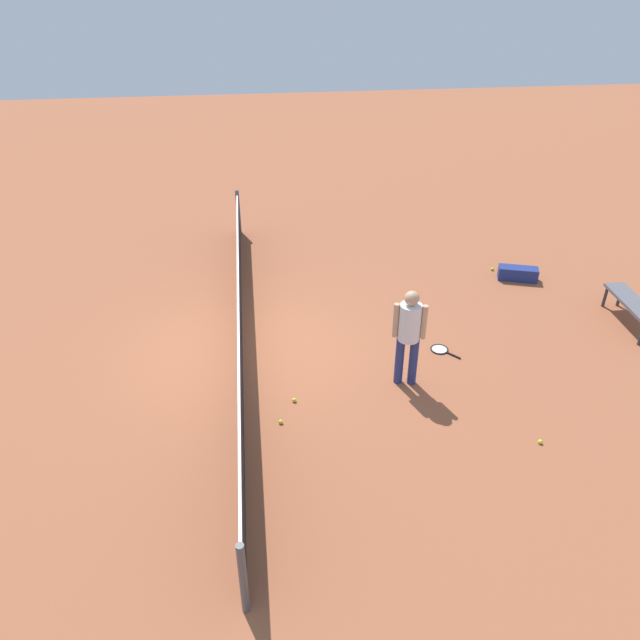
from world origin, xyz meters
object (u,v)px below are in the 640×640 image
object	(u,v)px
player_near_side	(409,330)
tennis_ball_near_player	(281,422)
tennis_ball_by_net	(492,269)
tennis_ball_baseline	(294,400)
tennis_racket_near_player	(441,350)
tennis_ball_midcourt	(540,442)
courtside_bench	(633,305)
equipment_bag	(516,273)

from	to	relation	value
player_near_side	tennis_ball_near_player	xyz separation A→B (m)	(-0.77, 2.07, -0.98)
tennis_ball_by_net	tennis_ball_baseline	distance (m)	6.06
tennis_racket_near_player	tennis_ball_near_player	size ratio (longest dim) A/B	8.34
player_near_side	tennis_ball_by_net	bearing A→B (deg)	-37.59
tennis_ball_by_net	tennis_ball_baseline	size ratio (longest dim) A/B	1.00
tennis_ball_near_player	tennis_ball_baseline	bearing A→B (deg)	-26.59
tennis_ball_midcourt	courtside_bench	bearing A→B (deg)	-45.72
tennis_ball_midcourt	equipment_bag	xyz separation A→B (m)	(4.81, -1.52, 0.11)
tennis_racket_near_player	tennis_ball_midcourt	bearing A→B (deg)	-162.46
tennis_ball_by_net	tennis_ball_midcourt	distance (m)	5.39
tennis_ball_near_player	player_near_side	bearing A→B (deg)	-69.58
player_near_side	tennis_ball_near_player	world-z (taller)	player_near_side
player_near_side	tennis_ball_by_net	xyz separation A→B (m)	(3.63, -2.79, -0.98)
courtside_bench	tennis_ball_near_player	bearing A→B (deg)	106.91
player_near_side	equipment_bag	size ratio (longest dim) A/B	2.01
tennis_ball_near_player	tennis_ball_midcourt	size ratio (longest dim) A/B	1.00
tennis_ball_by_net	player_near_side	bearing A→B (deg)	142.41
equipment_bag	tennis_ball_by_net	bearing A→B (deg)	37.45
tennis_ball_midcourt	courtside_bench	distance (m)	4.13
tennis_racket_near_player	tennis_ball_midcourt	size ratio (longest dim) A/B	8.34
tennis_ball_midcourt	equipment_bag	bearing A→B (deg)	-17.56
tennis_ball_by_net	courtside_bench	distance (m)	2.99
tennis_ball_midcourt	equipment_bag	distance (m)	5.04
tennis_ball_near_player	tennis_ball_midcourt	distance (m)	3.78
player_near_side	tennis_racket_near_player	distance (m)	1.54
tennis_ball_baseline	tennis_ball_by_net	bearing A→B (deg)	-49.73
tennis_ball_midcourt	courtside_bench	xyz separation A→B (m)	(2.87, -2.95, 0.38)
tennis_ball_near_player	tennis_ball_by_net	world-z (taller)	same
tennis_racket_near_player	equipment_bag	bearing A→B (deg)	-44.05
tennis_ball_baseline	courtside_bench	xyz separation A→B (m)	(1.53, -6.39, 0.38)
tennis_ball_by_net	courtside_bench	size ratio (longest dim) A/B	0.04
tennis_ball_baseline	tennis_ball_near_player	bearing A→B (deg)	153.41
tennis_ball_baseline	tennis_ball_midcourt	bearing A→B (deg)	-111.27
tennis_racket_near_player	tennis_ball_near_player	world-z (taller)	tennis_ball_near_player
tennis_ball_near_player	tennis_ball_baseline	xyz separation A→B (m)	(0.48, -0.24, 0.00)
tennis_racket_near_player	tennis_ball_by_net	xyz separation A→B (m)	(2.82, -1.95, 0.02)
tennis_ball_midcourt	tennis_ball_near_player	bearing A→B (deg)	76.90
tennis_ball_by_net	tennis_ball_midcourt	size ratio (longest dim) A/B	1.00
tennis_racket_near_player	tennis_ball_baseline	size ratio (longest dim) A/B	8.34
tennis_racket_near_player	courtside_bench	world-z (taller)	courtside_bench
tennis_ball_midcourt	tennis_racket_near_player	bearing A→B (deg)	17.54
courtside_bench	tennis_ball_baseline	bearing A→B (deg)	103.49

